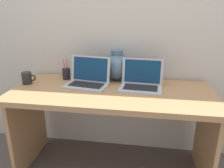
# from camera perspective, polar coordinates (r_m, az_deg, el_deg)

# --- Properties ---
(ground_plane) EXTENTS (6.00, 6.00, 0.00)m
(ground_plane) POSITION_cam_1_polar(r_m,az_deg,el_deg) (2.05, 0.00, -20.45)
(ground_plane) COLOR #564C47
(back_wall) EXTENTS (4.40, 0.04, 2.40)m
(back_wall) POSITION_cam_1_polar(r_m,az_deg,el_deg) (1.95, 1.73, 16.02)
(back_wall) COLOR beige
(back_wall) RESTS_ON ground
(desk) EXTENTS (1.53, 0.66, 0.71)m
(desk) POSITION_cam_1_polar(r_m,az_deg,el_deg) (1.75, 0.00, -6.11)
(desk) COLOR #AD7F51
(desk) RESTS_ON ground
(laptop_left) EXTENTS (0.36, 0.27, 0.22)m
(laptop_left) POSITION_cam_1_polar(r_m,az_deg,el_deg) (1.79, -6.08, 1.62)
(laptop_left) COLOR #B2B2B7
(laptop_left) RESTS_ON desk
(laptop_right) EXTENTS (0.33, 0.25, 0.22)m
(laptop_right) POSITION_cam_1_polar(r_m,az_deg,el_deg) (1.74, 7.52, 0.88)
(laptop_right) COLOR #B2B2B7
(laptop_right) RESTS_ON desk
(green_vase) EXTENTS (0.23, 0.23, 0.26)m
(green_vase) POSITION_cam_1_polar(r_m,az_deg,el_deg) (1.91, 1.24, 4.55)
(green_vase) COLOR slate
(green_vase) RESTS_ON desk
(coffee_mug) EXTENTS (0.12, 0.08, 0.10)m
(coffee_mug) POSITION_cam_1_polar(r_m,az_deg,el_deg) (1.94, -20.88, 1.45)
(coffee_mug) COLOR black
(coffee_mug) RESTS_ON desk
(pen_cup) EXTENTS (0.07, 0.07, 0.18)m
(pen_cup) POSITION_cam_1_polar(r_m,az_deg,el_deg) (1.97, -11.59, 2.64)
(pen_cup) COLOR black
(pen_cup) RESTS_ON desk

